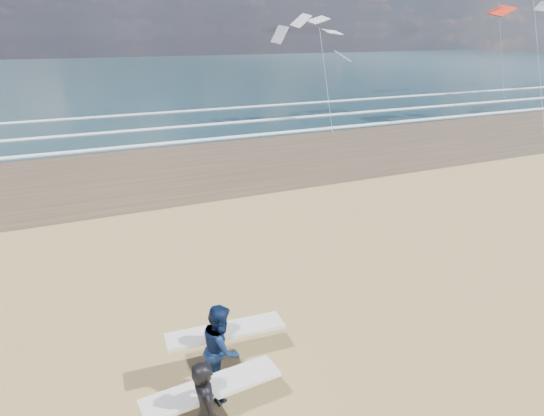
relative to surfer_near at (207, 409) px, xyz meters
name	(u,v)px	position (x,y,z in m)	size (l,w,h in m)	color
wet_sand_strip	(444,135)	(21.03, 17.33, -0.91)	(220.00, 12.00, 0.01)	#483B26
ocean	(198,72)	(21.03, 71.33, -0.91)	(220.00, 100.00, 0.02)	#1A353A
foam_breakers	(354,111)	(21.03, 27.43, -0.87)	(220.00, 11.70, 0.05)	white
surfer_near	(207,409)	(0.00, 0.00, 0.00)	(2.23, 1.03, 1.80)	black
surfer_far	(222,347)	(0.71, 1.39, -0.04)	(2.23, 1.22, 1.75)	#0A193D
kite_0	(535,21)	(27.88, 17.68, 5.88)	(6.84, 4.85, 11.59)	slate
kite_1	(323,57)	(15.60, 23.49, 3.64)	(6.03, 4.76, 8.05)	slate
kite_5	(500,29)	(39.57, 30.64, 5.38)	(4.44, 4.59, 12.28)	slate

